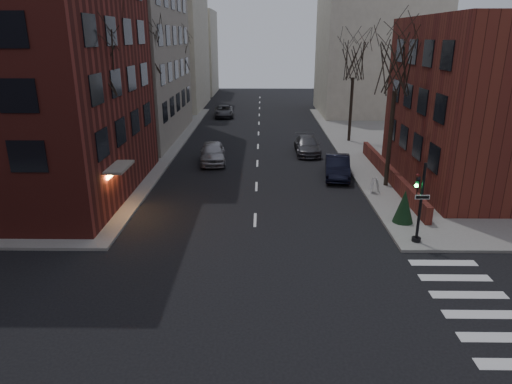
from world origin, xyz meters
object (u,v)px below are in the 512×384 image
tree_left_b (146,47)px  car_lane_gray (307,145)px  tree_left_a (94,61)px  tree_right_b (354,61)px  tree_left_c (178,53)px  streetlamp_near (146,115)px  evergreen_shrub (404,206)px  tree_right_a (397,65)px  traffic_signal (419,208)px  car_lane_far (224,111)px  sandwich_board (375,185)px  parked_sedan (337,167)px  streetlamp_far (188,87)px  car_lane_silver (213,153)px

tree_left_b → car_lane_gray: bearing=5.7°
tree_left_a → tree_right_b: 25.19m
tree_left_a → tree_left_c: tree_left_a is taller
streetlamp_near → evergreen_shrub: (16.25, -10.53, -3.17)m
tree_left_c → tree_right_a: (17.60, -22.00, 0.00)m
traffic_signal → tree_right_b: tree_right_b is taller
streetlamp_near → car_lane_far: size_ratio=1.23×
car_lane_gray → sandwich_board: bearing=-73.5°
traffic_signal → tree_left_b: tree_left_b is taller
tree_left_b → parked_sedan: bearing=-21.4°
traffic_signal → parked_sedan: bearing=100.6°
traffic_signal → tree_left_b: size_ratio=0.37×
streetlamp_far → car_lane_gray: size_ratio=1.24×
tree_left_a → tree_right_b: (17.60, 18.00, -0.88)m
sandwich_board → evergreen_shrub: 5.02m
tree_left_a → tree_right_a: size_ratio=1.06×
tree_right_a → car_lane_gray: tree_right_a is taller
traffic_signal → parked_sedan: (-2.10, 11.26, -1.11)m
streetlamp_near → streetlamp_far: same height
tree_right_a → evergreen_shrub: size_ratio=5.32×
tree_left_a → streetlamp_far: (0.60, 28.00, -4.23)m
tree_right_a → streetlamp_near: (-17.00, 4.00, -3.79)m
streetlamp_far → car_lane_silver: 18.72m
tree_left_b → parked_sedan: (14.64, -5.75, -8.12)m
tree_left_c → traffic_signal: bearing=-61.6°
tree_left_c → car_lane_silver: 18.15m
tree_left_b → car_lane_far: bearing=78.2°
sandwich_board → evergreen_shrub: size_ratio=0.52×
streetlamp_far → car_lane_silver: bearing=-75.5°
tree_right_b → streetlamp_near: 20.01m
tree_left_b → streetlamp_near: size_ratio=1.72×
tree_right_a → streetlamp_near: 17.87m
traffic_signal → streetlamp_far: bearing=116.1°
car_lane_gray → traffic_signal: bearing=-79.5°
evergreen_shrub → streetlamp_far: bearing=118.0°
tree_left_c → parked_sedan: (14.64, -19.75, -7.23)m
tree_left_a → sandwich_board: 18.41m
tree_right_b → car_lane_gray: (-4.49, -4.70, -6.85)m
streetlamp_far → car_lane_far: bearing=50.6°
car_lane_gray → car_lane_far: bearing=114.0°
streetlamp_far → car_lane_gray: 19.62m
tree_left_c → car_lane_silver: (5.20, -15.83, -7.19)m
tree_right_b → sandwich_board: size_ratio=9.75×
car_lane_silver → evergreen_shrub: evergreen_shrub is taller
tree_right_a → car_lane_silver: 15.61m
tree_left_a → tree_right_a: (17.60, 4.00, -0.44)m
traffic_signal → streetlamp_near: 20.86m
tree_right_b → evergreen_shrub: (-0.75, -20.53, -6.52)m
streetlamp_near → car_lane_silver: (4.60, 2.17, -3.40)m
streetlamp_near → car_lane_gray: 14.03m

